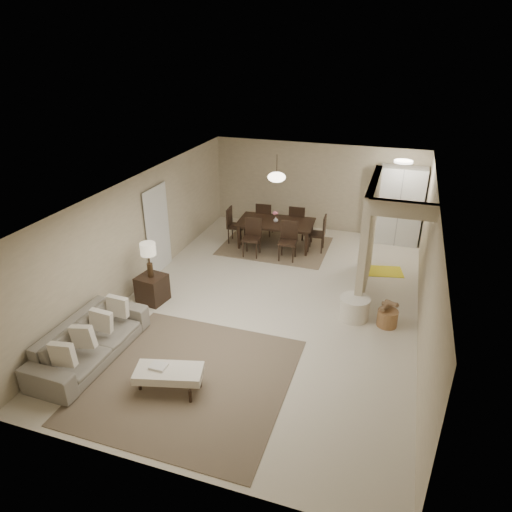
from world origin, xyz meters
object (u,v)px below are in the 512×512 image
(sofa, at_px, (90,341))
(side_table, at_px, (152,289))
(wicker_basket, at_px, (387,318))
(pantry_cabinet, at_px, (399,206))
(dining_table, at_px, (275,234))
(round_pouf, at_px, (354,308))
(ottoman_bench, at_px, (169,373))

(sofa, xyz_separation_m, side_table, (0.05, 2.04, -0.05))
(wicker_basket, bearing_deg, pantry_cabinet, 90.88)
(dining_table, bearing_deg, pantry_cabinet, 19.87)
(round_pouf, relative_size, dining_table, 0.30)
(round_pouf, bearing_deg, sofa, -147.39)
(dining_table, bearing_deg, ottoman_bench, -94.03)
(round_pouf, height_order, wicker_basket, round_pouf)
(ottoman_bench, height_order, dining_table, dining_table)
(ottoman_bench, height_order, wicker_basket, ottoman_bench)
(pantry_cabinet, xyz_separation_m, sofa, (-4.80, -6.95, -0.71))
(sofa, bearing_deg, side_table, -0.24)
(pantry_cabinet, height_order, sofa, pantry_cabinet)
(sofa, xyz_separation_m, wicker_basket, (4.87, 2.64, -0.18))
(sofa, height_order, dining_table, dining_table)
(pantry_cabinet, distance_m, round_pouf, 4.37)
(sofa, bearing_deg, pantry_cabinet, -33.48)
(pantry_cabinet, relative_size, sofa, 0.89)
(pantry_cabinet, relative_size, wicker_basket, 5.34)
(ottoman_bench, relative_size, round_pouf, 1.94)
(round_pouf, height_order, dining_table, dining_table)
(ottoman_bench, bearing_deg, dining_table, 74.98)
(wicker_basket, xyz_separation_m, dining_table, (-3.13, 2.98, 0.18))
(sofa, bearing_deg, wicker_basket, -60.33)
(round_pouf, distance_m, dining_table, 3.83)
(sofa, height_order, side_table, sofa)
(sofa, relative_size, wicker_basket, 5.99)
(side_table, relative_size, round_pouf, 0.99)
(sofa, bearing_deg, round_pouf, -56.23)
(ottoman_bench, bearing_deg, side_table, 110.50)
(pantry_cabinet, distance_m, dining_table, 3.41)
(side_table, height_order, dining_table, dining_table)
(pantry_cabinet, height_order, ottoman_bench, pantry_cabinet)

